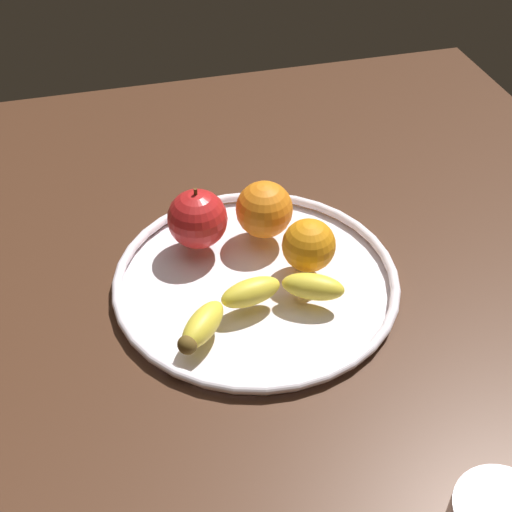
# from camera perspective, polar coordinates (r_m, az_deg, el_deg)

# --- Properties ---
(ground_plane) EXTENTS (1.11, 1.11, 0.04)m
(ground_plane) POSITION_cam_1_polar(r_m,az_deg,el_deg) (0.86, 0.00, -3.41)
(ground_plane) COLOR #442819
(fruit_bowl) EXTENTS (0.35, 0.35, 0.02)m
(fruit_bowl) POSITION_cam_1_polar(r_m,az_deg,el_deg) (0.84, 0.00, -2.00)
(fruit_bowl) COLOR white
(fruit_bowl) RESTS_ON ground_plane
(banana) EXTENTS (0.21, 0.10, 0.03)m
(banana) POSITION_cam_1_polar(r_m,az_deg,el_deg) (0.78, -0.18, -3.87)
(banana) COLOR yellow
(banana) RESTS_ON fruit_bowl
(apple) EXTENTS (0.08, 0.08, 0.08)m
(apple) POSITION_cam_1_polar(r_m,az_deg,el_deg) (0.86, -4.88, 3.09)
(apple) COLOR red
(apple) RESTS_ON fruit_bowl
(orange_back_right) EXTENTS (0.07, 0.07, 0.07)m
(orange_back_right) POSITION_cam_1_polar(r_m,az_deg,el_deg) (0.87, 0.69, 3.88)
(orange_back_right) COLOR orange
(orange_back_right) RESTS_ON fruit_bowl
(orange_front_right) EXTENTS (0.07, 0.07, 0.07)m
(orange_front_right) POSITION_cam_1_polar(r_m,az_deg,el_deg) (0.83, 4.38, 0.93)
(orange_front_right) COLOR orange
(orange_front_right) RESTS_ON fruit_bowl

